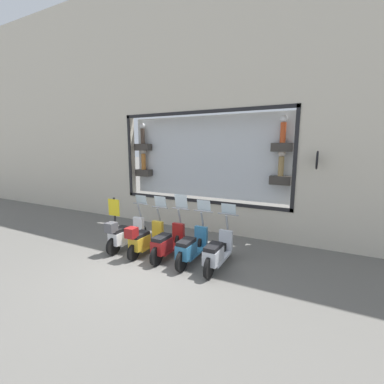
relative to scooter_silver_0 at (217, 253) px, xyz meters
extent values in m
plane|color=#66635E|center=(-0.72, 1.77, -0.44)|extent=(120.00, 120.00, 0.00)
cube|color=beige|center=(2.88, 12.42, 4.22)|extent=(0.40, 14.69, 9.33)
cube|color=beige|center=(2.88, 1.77, 0.09)|extent=(0.40, 6.62, 1.07)
cube|color=beige|center=(2.88, 1.77, 6.43)|extent=(0.40, 6.62, 4.93)
cube|color=black|center=(2.67, 1.77, 3.90)|extent=(0.04, 6.62, 0.12)
cube|color=black|center=(2.67, 1.77, 0.69)|extent=(0.04, 6.62, 0.12)
cube|color=black|center=(2.67, -1.48, 2.30)|extent=(0.04, 0.12, 3.33)
cube|color=black|center=(2.67, 5.01, 2.30)|extent=(0.04, 0.12, 3.33)
cube|color=silver|center=(3.23, 1.77, 2.30)|extent=(0.04, 6.38, 3.09)
cube|color=#38332D|center=(3.01, -1.04, 2.68)|extent=(0.36, 0.67, 0.28)
cylinder|color=#CC4C23|center=(3.01, -1.04, 3.14)|extent=(0.18, 0.18, 0.64)
sphere|color=white|center=(3.01, -1.04, 3.58)|extent=(0.23, 0.23, 0.23)
cube|color=#38332D|center=(3.01, 4.57, 2.68)|extent=(0.36, 0.67, 0.28)
cylinder|color=#47382D|center=(3.01, 4.57, 3.13)|extent=(0.17, 0.17, 0.63)
sphere|color=white|center=(3.01, 4.57, 3.55)|extent=(0.23, 0.23, 0.23)
cube|color=#38332D|center=(3.01, -1.04, 1.59)|extent=(0.36, 0.67, 0.28)
cylinder|color=#9E7F4C|center=(3.01, -1.04, 2.06)|extent=(0.18, 0.18, 0.64)
sphere|color=beige|center=(3.01, -1.04, 2.49)|extent=(0.23, 0.23, 0.23)
cube|color=#38332D|center=(3.01, 4.57, 1.59)|extent=(0.36, 0.67, 0.28)
cylinder|color=#B26B2D|center=(3.01, 4.57, 2.07)|extent=(0.19, 0.19, 0.67)
sphere|color=beige|center=(3.01, 4.57, 2.53)|extent=(0.24, 0.24, 0.24)
cylinder|color=black|center=(2.50, -2.10, 2.31)|extent=(0.35, 0.05, 0.05)
torus|color=black|center=(2.33, -2.10, 2.31)|extent=(0.53, 0.06, 0.53)
cylinder|color=white|center=(2.33, -2.10, 2.31)|extent=(0.44, 0.03, 0.44)
cylinder|color=black|center=(0.73, 0.00, -0.17)|extent=(0.55, 0.09, 0.55)
cylinder|color=black|center=(-0.54, 0.00, -0.17)|extent=(0.55, 0.09, 0.55)
cube|color=#B7BCC6|center=(0.09, 0.00, -0.18)|extent=(1.02, 0.39, 0.06)
cube|color=#B7BCC6|center=(-0.28, 0.00, 0.03)|extent=(0.61, 0.35, 0.36)
cube|color=black|center=(-0.28, 0.00, 0.26)|extent=(0.58, 0.31, 0.10)
cube|color=#B7BCC6|center=(0.64, 0.00, 0.13)|extent=(0.12, 0.37, 0.56)
cylinder|color=gray|center=(0.71, 0.00, 0.62)|extent=(0.20, 0.06, 0.45)
cylinder|color=gray|center=(0.78, 0.00, 0.83)|extent=(0.04, 0.60, 0.04)
cube|color=silver|center=(0.82, 0.00, 0.98)|extent=(0.08, 0.42, 0.29)
cylinder|color=black|center=(0.72, 0.76, -0.17)|extent=(0.55, 0.09, 0.55)
cylinder|color=black|center=(-0.54, 0.76, -0.17)|extent=(0.55, 0.09, 0.55)
cube|color=teal|center=(0.09, 0.76, -0.18)|extent=(1.02, 0.38, 0.06)
cube|color=teal|center=(-0.28, 0.76, 0.03)|extent=(0.61, 0.35, 0.36)
cube|color=black|center=(-0.28, 0.76, 0.26)|extent=(0.58, 0.31, 0.10)
cube|color=teal|center=(0.64, 0.76, 0.13)|extent=(0.12, 0.37, 0.56)
cylinder|color=gray|center=(0.71, 0.76, 0.62)|extent=(0.20, 0.06, 0.45)
cylinder|color=gray|center=(0.78, 0.76, 0.84)|extent=(0.04, 0.60, 0.04)
cube|color=silver|center=(0.82, 0.76, 1.00)|extent=(0.08, 0.42, 0.33)
cylinder|color=black|center=(0.73, 1.52, -0.18)|extent=(0.53, 0.09, 0.53)
cylinder|color=black|center=(-0.54, 1.52, -0.18)|extent=(0.53, 0.09, 0.53)
cube|color=maroon|center=(0.09, 1.52, -0.19)|extent=(1.02, 0.39, 0.06)
cube|color=maroon|center=(-0.28, 1.52, 0.02)|extent=(0.61, 0.35, 0.36)
cube|color=black|center=(-0.28, 1.52, 0.25)|extent=(0.58, 0.31, 0.10)
cube|color=maroon|center=(0.64, 1.52, 0.12)|extent=(0.12, 0.37, 0.56)
cylinder|color=gray|center=(0.71, 1.52, 0.61)|extent=(0.20, 0.06, 0.45)
cylinder|color=gray|center=(0.78, 1.52, 0.83)|extent=(0.04, 0.60, 0.04)
cube|color=silver|center=(0.82, 1.52, 1.05)|extent=(0.11, 0.42, 0.44)
cylinder|color=black|center=(0.76, 2.28, -0.22)|extent=(0.46, 0.09, 0.46)
cylinder|color=black|center=(-0.57, 2.28, -0.22)|extent=(0.46, 0.09, 0.46)
cube|color=gold|center=(0.09, 2.28, -0.23)|extent=(1.02, 0.39, 0.06)
cube|color=gold|center=(-0.28, 2.28, -0.02)|extent=(0.61, 0.35, 0.36)
cube|color=black|center=(-0.28, 2.28, 0.21)|extent=(0.58, 0.31, 0.10)
cube|color=gold|center=(0.64, 2.28, 0.08)|extent=(0.12, 0.37, 0.56)
cylinder|color=gray|center=(0.71, 2.28, 0.58)|extent=(0.20, 0.06, 0.45)
cylinder|color=gray|center=(0.78, 2.28, 0.79)|extent=(0.04, 0.60, 0.04)
cube|color=silver|center=(0.82, 2.28, 0.97)|extent=(0.09, 0.42, 0.35)
cube|color=maroon|center=(-0.62, 2.28, 0.37)|extent=(0.28, 0.28, 0.28)
cylinder|color=black|center=(0.73, 3.04, -0.18)|extent=(0.53, 0.09, 0.53)
cylinder|color=black|center=(-0.54, 3.04, -0.18)|extent=(0.53, 0.09, 0.53)
cube|color=silver|center=(0.09, 3.04, -0.19)|extent=(1.02, 0.39, 0.06)
cube|color=silver|center=(-0.28, 3.04, 0.02)|extent=(0.61, 0.35, 0.36)
cube|color=black|center=(-0.28, 3.04, 0.25)|extent=(0.58, 0.31, 0.10)
cube|color=silver|center=(0.64, 3.04, 0.12)|extent=(0.12, 0.37, 0.56)
cylinder|color=gray|center=(0.71, 3.04, 0.61)|extent=(0.20, 0.06, 0.45)
cylinder|color=gray|center=(0.78, 3.04, 0.83)|extent=(0.04, 0.60, 0.04)
cube|color=silver|center=(0.82, 3.04, 0.97)|extent=(0.08, 0.42, 0.29)
cube|color=#4C4C51|center=(-0.60, 3.04, 0.41)|extent=(0.28, 0.28, 0.28)
cylinder|color=#232326|center=(0.30, 3.74, -0.43)|extent=(0.36, 0.36, 0.02)
cylinder|color=#232326|center=(0.30, 3.74, 0.31)|extent=(0.07, 0.07, 1.50)
cube|color=yellow|center=(0.28, 3.74, 0.73)|extent=(0.03, 0.45, 0.55)
camera|label=1|loc=(-5.87, -2.23, 2.69)|focal=24.00mm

